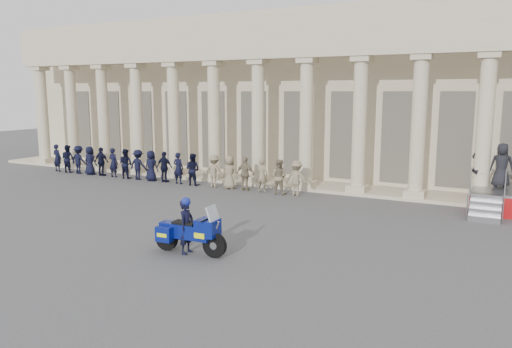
{
  "coord_description": "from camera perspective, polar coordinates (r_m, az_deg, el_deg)",
  "views": [
    {
      "loc": [
        10.19,
        -14.37,
        4.73
      ],
      "look_at": [
        1.48,
        2.42,
        1.6
      ],
      "focal_mm": 35.0,
      "sensor_mm": 36.0,
      "label": 1
    }
  ],
  "objects": [
    {
      "name": "ground",
      "position": [
        18.24,
        -7.7,
        -5.72
      ],
      "size": [
        90.0,
        90.0,
        0.0
      ],
      "primitive_type": "plane",
      "color": "#474749",
      "rests_on": "ground"
    },
    {
      "name": "motorcycle",
      "position": [
        14.85,
        -7.49,
        -6.59
      ],
      "size": [
        2.38,
        0.98,
        1.53
      ],
      "rotation": [
        0.0,
        0.0,
        0.05
      ],
      "color": "black",
      "rests_on": "ground"
    },
    {
      "name": "building",
      "position": [
        30.84,
        8.23,
        8.92
      ],
      "size": [
        40.0,
        12.5,
        9.0
      ],
      "color": "#C5B594",
      "rests_on": "ground"
    },
    {
      "name": "rider",
      "position": [
        14.86,
        -7.95,
        -5.83
      ],
      "size": [
        0.42,
        0.61,
        1.7
      ],
      "rotation": [
        0.0,
        0.0,
        1.62
      ],
      "color": "black",
      "rests_on": "ground"
    },
    {
      "name": "officer_rank",
      "position": [
        26.7,
        -10.62,
        0.81
      ],
      "size": [
        16.32,
        0.62,
        1.64
      ],
      "color": "black",
      "rests_on": "ground"
    }
  ]
}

